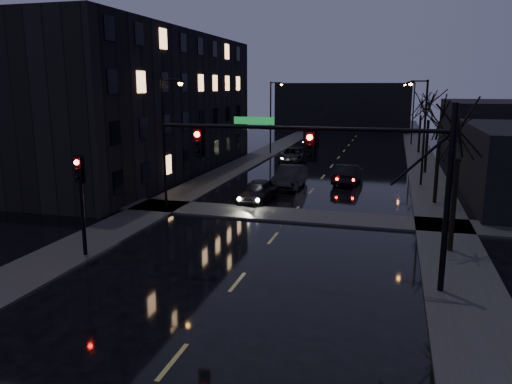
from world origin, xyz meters
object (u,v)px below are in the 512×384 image
Objects in this scene: oncoming_car_a at (258,191)px; oncoming_car_c at (293,155)px; oncoming_car_b at (290,177)px; lead_car at (348,174)px; oncoming_car_d at (311,140)px.

oncoming_car_a is 0.83× the size of oncoming_car_c.
oncoming_car_a is at bearing -99.97° from oncoming_car_b.
oncoming_car_c is at bearing -49.65° from lead_car.
oncoming_car_b is 27.25m from oncoming_car_d.
oncoming_car_b is at bearing -85.15° from oncoming_car_c.
oncoming_car_d is at bearing 96.44° from oncoming_car_a.
oncoming_car_a is at bearing 64.47° from lead_car.
oncoming_car_a is 0.94× the size of lead_car.
oncoming_car_a is at bearing -91.68° from oncoming_car_c.
oncoming_car_a is 0.90× the size of oncoming_car_d.
lead_car is (5.15, 8.14, 0.02)m from oncoming_car_a.
oncoming_car_d is at bearing 97.28° from oncoming_car_b.
oncoming_car_b reaches higher than lead_car.
oncoming_car_d is at bearing 86.44° from oncoming_car_c.
lead_car reaches higher than oncoming_car_a.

